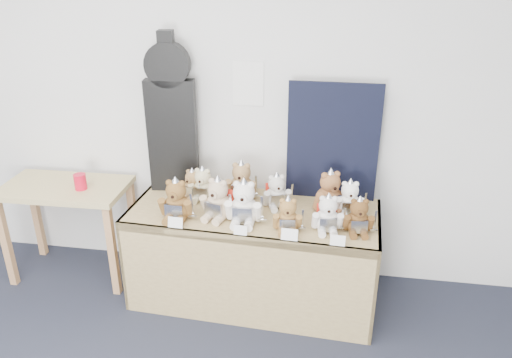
% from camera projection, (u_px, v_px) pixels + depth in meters
% --- Properties ---
extents(room_shell, '(6.00, 6.00, 6.00)m').
position_uv_depth(room_shell, '(248.00, 84.00, 3.35)').
color(room_shell, white).
rests_on(room_shell, floor).
extents(display_table, '(1.68, 0.77, 0.68)m').
position_uv_depth(display_table, '(251.00, 235.00, 3.29)').
color(display_table, olive).
rests_on(display_table, floor).
extents(side_table, '(0.89, 0.50, 0.73)m').
position_uv_depth(side_table, '(67.00, 201.00, 3.59)').
color(side_table, tan).
rests_on(side_table, floor).
extents(guitar_case, '(0.34, 0.14, 1.11)m').
position_uv_depth(guitar_case, '(171.00, 116.00, 3.39)').
color(guitar_case, black).
rests_on(guitar_case, display_table).
extents(navy_board, '(0.61, 0.03, 0.81)m').
position_uv_depth(navy_board, '(333.00, 143.00, 3.31)').
color(navy_board, black).
rests_on(navy_board, display_table).
extents(red_cup, '(0.08, 0.08, 0.11)m').
position_uv_depth(red_cup, '(80.00, 182.00, 3.46)').
color(red_cup, red).
rests_on(red_cup, side_table).
extents(teddy_front_far_left, '(0.25, 0.20, 0.30)m').
position_uv_depth(teddy_front_far_left, '(176.00, 201.00, 3.14)').
color(teddy_front_far_left, brown).
rests_on(teddy_front_far_left, display_table).
extents(teddy_front_left, '(0.25, 0.23, 0.31)m').
position_uv_depth(teddy_front_left, '(218.00, 200.00, 3.16)').
color(teddy_front_left, tan).
rests_on(teddy_front_left, display_table).
extents(teddy_front_centre, '(0.26, 0.21, 0.32)m').
position_uv_depth(teddy_front_centre, '(244.00, 204.00, 3.09)').
color(teddy_front_centre, white).
rests_on(teddy_front_centre, display_table).
extents(teddy_front_right, '(0.20, 0.17, 0.25)m').
position_uv_depth(teddy_front_right, '(288.00, 216.00, 3.01)').
color(teddy_front_right, olive).
rests_on(teddy_front_right, display_table).
extents(teddy_front_far_right, '(0.22, 0.19, 0.26)m').
position_uv_depth(teddy_front_far_right, '(328.00, 215.00, 3.01)').
color(teddy_front_far_right, silver).
rests_on(teddy_front_far_right, display_table).
extents(teddy_front_end, '(0.21, 0.18, 0.26)m').
position_uv_depth(teddy_front_end, '(359.00, 217.00, 2.99)').
color(teddy_front_end, brown).
rests_on(teddy_front_end, display_table).
extents(teddy_back_left, '(0.21, 0.18, 0.26)m').
position_uv_depth(teddy_back_left, '(203.00, 186.00, 3.40)').
color(teddy_back_left, beige).
rests_on(teddy_back_left, display_table).
extents(teddy_back_centre_left, '(0.24, 0.20, 0.30)m').
position_uv_depth(teddy_back_centre_left, '(241.00, 183.00, 3.41)').
color(teddy_back_centre_left, '#A27D51').
rests_on(teddy_back_centre_left, display_table).
extents(teddy_back_centre_right, '(0.22, 0.20, 0.26)m').
position_uv_depth(teddy_back_centre_right, '(277.00, 192.00, 3.30)').
color(teddy_back_centre_right, beige).
rests_on(teddy_back_centre_right, display_table).
extents(teddy_back_right, '(0.26, 0.25, 0.31)m').
position_uv_depth(teddy_back_right, '(330.00, 193.00, 3.24)').
color(teddy_back_right, '#915F3A').
rests_on(teddy_back_right, display_table).
extents(teddy_back_end, '(0.22, 0.18, 0.26)m').
position_uv_depth(teddy_back_end, '(349.00, 200.00, 3.20)').
color(teddy_back_end, white).
rests_on(teddy_back_end, display_table).
extents(teddy_back_far_left, '(0.18, 0.18, 0.23)m').
position_uv_depth(teddy_back_far_left, '(192.00, 185.00, 3.43)').
color(teddy_back_far_left, '#AE8351').
rests_on(teddy_back_far_left, display_table).
extents(entry_card_a, '(0.10, 0.03, 0.07)m').
position_uv_depth(entry_card_a, '(175.00, 223.00, 3.06)').
color(entry_card_a, white).
rests_on(entry_card_a, display_table).
extents(entry_card_b, '(0.08, 0.02, 0.06)m').
position_uv_depth(entry_card_b, '(241.00, 230.00, 2.99)').
color(entry_card_b, white).
rests_on(entry_card_b, display_table).
extents(entry_card_c, '(0.10, 0.03, 0.07)m').
position_uv_depth(entry_card_c, '(289.00, 235.00, 2.93)').
color(entry_card_c, white).
rests_on(entry_card_c, display_table).
extents(entry_card_d, '(0.09, 0.02, 0.06)m').
position_uv_depth(entry_card_d, '(338.00, 241.00, 2.88)').
color(entry_card_d, white).
rests_on(entry_card_d, display_table).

